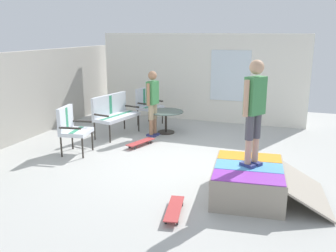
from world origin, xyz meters
The scene contains 12 objects.
ground_plane centered at (0.00, 0.00, -0.05)m, with size 12.00×12.00×0.10m, color #B2B2AD.
back_wall_cinderblock centered at (0.00, 4.00, 1.05)m, with size 9.00×0.20×2.10m.
house_facade centered at (3.80, 0.49, 1.25)m, with size 0.23×6.00×2.49m.
skate_ramp centered at (-0.97, -1.63, 0.25)m, with size 1.57×1.89×0.51m.
patio_bench centered at (1.47, 2.09, 0.62)m, with size 1.33×0.78×1.02m.
patio_chair_near_house centered at (2.78, 1.74, 0.61)m, with size 0.71×0.66×1.02m.
patio_chair_by_wall centered at (-0.13, 2.25, 0.61)m, with size 0.70×0.65×1.02m.
patio_table centered at (2.09, 0.92, 0.40)m, with size 0.90×0.90×0.57m.
person_watching centered at (1.72, 1.13, 0.94)m, with size 0.47×0.28×1.62m.
person_skater centered at (-0.95, -1.63, 1.46)m, with size 0.42×0.35×1.64m.
skateboard_by_bench centered at (0.85, 1.08, 0.08)m, with size 0.82×0.44×0.10m.
skateboard_spare centered at (-1.96, -0.70, 0.08)m, with size 0.82×0.35×0.10m.
Camera 1 is at (-6.48, -2.25, 2.56)m, focal length 39.15 mm.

